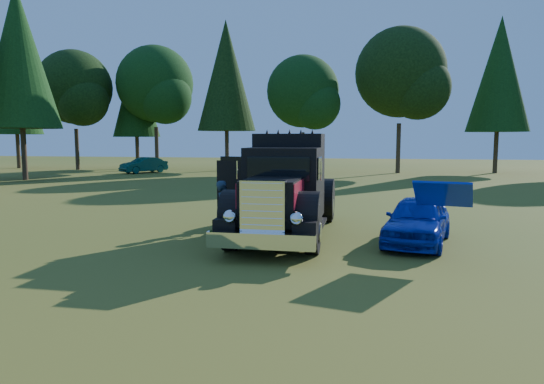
{
  "coord_description": "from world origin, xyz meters",
  "views": [
    {
      "loc": [
        1.3,
        -11.85,
        2.84
      ],
      "look_at": [
        -1.16,
        0.93,
        1.42
      ],
      "focal_mm": 32.0,
      "sensor_mm": 36.0,
      "label": 1
    }
  ],
  "objects_px": {
    "diamond_t_truck": "(284,193)",
    "spectator_near": "(224,210)",
    "distant_teal_car": "(144,165)",
    "spectator_far": "(230,202)",
    "hotrod_coupe": "(418,220)"
  },
  "relations": [
    {
      "from": "hotrod_coupe",
      "to": "distant_teal_car",
      "type": "height_order",
      "value": "hotrod_coupe"
    },
    {
      "from": "diamond_t_truck",
      "to": "spectator_far",
      "type": "bearing_deg",
      "value": 154.69
    },
    {
      "from": "hotrod_coupe",
      "to": "spectator_near",
      "type": "bearing_deg",
      "value": -175.82
    },
    {
      "from": "hotrod_coupe",
      "to": "spectator_far",
      "type": "xyz_separation_m",
      "value": [
        -5.63,
        1.22,
        0.2
      ]
    },
    {
      "from": "spectator_far",
      "to": "spectator_near",
      "type": "bearing_deg",
      "value": -117.4
    },
    {
      "from": "diamond_t_truck",
      "to": "spectator_near",
      "type": "relative_size",
      "value": 4.28
    },
    {
      "from": "spectator_near",
      "to": "distant_teal_car",
      "type": "distance_m",
      "value": 28.7
    },
    {
      "from": "diamond_t_truck",
      "to": "hotrod_coupe",
      "type": "height_order",
      "value": "diamond_t_truck"
    },
    {
      "from": "spectator_near",
      "to": "distant_teal_car",
      "type": "relative_size",
      "value": 0.42
    },
    {
      "from": "diamond_t_truck",
      "to": "spectator_far",
      "type": "distance_m",
      "value": 2.15
    },
    {
      "from": "spectator_near",
      "to": "spectator_far",
      "type": "distance_m",
      "value": 1.64
    },
    {
      "from": "diamond_t_truck",
      "to": "spectator_far",
      "type": "xyz_separation_m",
      "value": [
        -1.9,
        0.9,
        -0.43
      ]
    },
    {
      "from": "diamond_t_truck",
      "to": "spectator_near",
      "type": "xyz_separation_m",
      "value": [
        -1.64,
        -0.71,
        -0.44
      ]
    },
    {
      "from": "spectator_far",
      "to": "distant_teal_car",
      "type": "relative_size",
      "value": 0.43
    },
    {
      "from": "hotrod_coupe",
      "to": "diamond_t_truck",
      "type": "bearing_deg",
      "value": 175.08
    }
  ]
}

